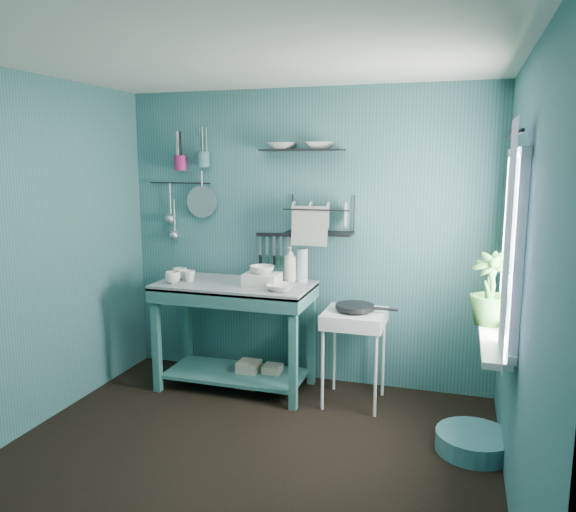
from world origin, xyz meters
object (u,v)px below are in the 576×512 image
(wash_tub, at_px, (262,279))
(mug_right, at_px, (180,274))
(frying_pan, at_px, (355,307))
(hotplate_stand, at_px, (354,357))
(mug_mid, at_px, (189,276))
(dish_rack, at_px, (320,215))
(soap_bottle, at_px, (290,264))
(floor_basin, at_px, (474,442))
(colander, at_px, (202,202))
(work_counter, at_px, (235,336))
(water_bottle, at_px, (302,265))
(storage_tin_large, at_px, (249,374))
(mug_left, at_px, (173,278))
(utensil_cup_magenta, at_px, (180,163))
(storage_tin_small, at_px, (272,376))
(potted_plant, at_px, (490,289))
(utensil_cup_teal, at_px, (203,160))

(wash_tub, bearing_deg, mug_right, 178.47)
(frying_pan, bearing_deg, hotplate_stand, 0.00)
(mug_mid, distance_m, dish_rack, 1.20)
(soap_bottle, relative_size, floor_basin, 0.60)
(dish_rack, bearing_deg, colander, -179.93)
(dish_rack, bearing_deg, frying_pan, -33.30)
(work_counter, height_order, wash_tub, wash_tub)
(mug_mid, bearing_deg, colander, 99.59)
(water_bottle, bearing_deg, storage_tin_large, -157.96)
(soap_bottle, height_order, colander, colander)
(mug_left, height_order, soap_bottle, soap_bottle)
(hotplate_stand, height_order, colander, colander)
(utensil_cup_magenta, bearing_deg, hotplate_stand, -11.18)
(soap_bottle, xyz_separation_m, storage_tin_small, (-0.12, -0.12, -0.96))
(potted_plant, bearing_deg, mug_right, 171.82)
(soap_bottle, relative_size, dish_rack, 0.54)
(soap_bottle, bearing_deg, work_counter, -154.54)
(colander, bearing_deg, soap_bottle, -9.92)
(work_counter, distance_m, potted_plant, 2.09)
(mug_right, bearing_deg, utensil_cup_teal, 74.73)
(frying_pan, relative_size, storage_tin_small, 1.50)
(wash_tub, height_order, potted_plant, potted_plant)
(potted_plant, bearing_deg, wash_tub, 168.97)
(potted_plant, bearing_deg, mug_left, 175.45)
(work_counter, relative_size, soap_bottle, 4.28)
(water_bottle, bearing_deg, potted_plant, -21.65)
(wash_tub, bearing_deg, mug_left, -169.14)
(mug_mid, bearing_deg, floor_basin, -11.54)
(mug_right, xyz_separation_m, water_bottle, (1.02, 0.22, 0.09))
(storage_tin_large, bearing_deg, utensil_cup_magenta, 159.65)
(mug_left, xyz_separation_m, frying_pan, (1.49, 0.16, -0.17))
(frying_pan, bearing_deg, utensil_cup_teal, 167.13)
(frying_pan, bearing_deg, work_counter, 179.87)
(utensil_cup_magenta, bearing_deg, soap_bottle, -6.61)
(utensil_cup_magenta, distance_m, potted_plant, 2.81)
(wash_tub, bearing_deg, hotplate_stand, 1.34)
(work_counter, bearing_deg, potted_plant, -20.97)
(mug_left, xyz_separation_m, dish_rack, (1.13, 0.43, 0.51))
(utensil_cup_teal, xyz_separation_m, storage_tin_small, (0.71, -0.24, -1.81))
(mug_right, distance_m, water_bottle, 1.05)
(soap_bottle, bearing_deg, dish_rack, 17.35)
(mug_right, relative_size, storage_tin_large, 0.56)
(mug_right, bearing_deg, storage_tin_large, 4.76)
(hotplate_stand, distance_m, frying_pan, 0.41)
(dish_rack, relative_size, colander, 1.96)
(utensil_cup_teal, bearing_deg, frying_pan, -12.87)
(mug_mid, bearing_deg, work_counter, 8.97)
(storage_tin_small, relative_size, floor_basin, 0.40)
(colander, distance_m, storage_tin_large, 1.56)
(soap_bottle, relative_size, water_bottle, 1.07)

